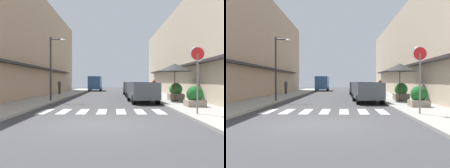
% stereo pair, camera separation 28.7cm
% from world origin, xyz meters
% --- Properties ---
extents(ground_plane, '(82.69, 82.69, 0.00)m').
position_xyz_m(ground_plane, '(0.00, 15.03, 0.00)').
color(ground_plane, '#38383A').
extents(sidewalk_left, '(2.87, 52.62, 0.12)m').
position_xyz_m(sidewalk_left, '(-5.10, 15.03, 0.06)').
color(sidewalk_left, '#9E998E').
rests_on(sidewalk_left, ground_plane).
extents(sidewalk_right, '(2.87, 52.62, 0.12)m').
position_xyz_m(sidewalk_right, '(5.10, 15.03, 0.06)').
color(sidewalk_right, gray).
rests_on(sidewalk_right, ground_plane).
extents(building_row_left, '(5.50, 35.83, 10.14)m').
position_xyz_m(building_row_left, '(-9.03, 15.91, 5.07)').
color(building_row_left, tan).
rests_on(building_row_left, ground_plane).
extents(building_row_right, '(5.50, 35.83, 8.52)m').
position_xyz_m(building_row_right, '(9.03, 15.91, 4.26)').
color(building_row_right, '#C6B299').
rests_on(building_row_right, ground_plane).
extents(crosswalk, '(6.15, 2.20, 0.01)m').
position_xyz_m(crosswalk, '(-0.00, 3.68, 0.01)').
color(crosswalk, silver).
rests_on(crosswalk, ground_plane).
extents(parked_car_near, '(1.97, 4.38, 1.47)m').
position_xyz_m(parked_car_near, '(2.62, 9.00, 0.92)').
color(parked_car_near, '#4C5156').
rests_on(parked_car_near, ground_plane).
extents(parked_car_mid, '(1.82, 4.31, 1.47)m').
position_xyz_m(parked_car_mid, '(2.62, 14.84, 0.92)').
color(parked_car_mid, black).
rests_on(parked_car_mid, ground_plane).
extents(parked_car_far, '(1.93, 4.39, 1.47)m').
position_xyz_m(parked_car_far, '(2.62, 21.46, 0.92)').
color(parked_car_far, '#4C5156').
rests_on(parked_car_far, ground_plane).
extents(delivery_van, '(2.02, 5.41, 2.37)m').
position_xyz_m(delivery_van, '(-2.47, 32.30, 1.41)').
color(delivery_van, '#33598C').
rests_on(delivery_van, ground_plane).
extents(round_street_sign, '(0.65, 0.07, 2.91)m').
position_xyz_m(round_street_sign, '(4.20, 1.93, 2.35)').
color(round_street_sign, slate).
rests_on(round_street_sign, sidewalk_right).
extents(street_lamp, '(1.19, 0.28, 4.66)m').
position_xyz_m(street_lamp, '(-3.83, 9.47, 3.02)').
color(street_lamp, '#38383D').
rests_on(street_lamp, sidewalk_left).
extents(cafe_umbrella, '(2.51, 2.51, 2.68)m').
position_xyz_m(cafe_umbrella, '(4.96, 9.14, 2.51)').
color(cafe_umbrella, '#262626').
rests_on(cafe_umbrella, sidewalk_right).
extents(planter_corner, '(1.01, 1.01, 1.15)m').
position_xyz_m(planter_corner, '(5.13, 5.18, 0.65)').
color(planter_corner, gray).
rests_on(planter_corner, sidewalk_right).
extents(planter_midblock, '(1.06, 1.06, 1.30)m').
position_xyz_m(planter_midblock, '(5.27, 10.09, 0.72)').
color(planter_midblock, gray).
rests_on(planter_midblock, sidewalk_right).
extents(pedestrian_walking_near, '(0.34, 0.34, 1.67)m').
position_xyz_m(pedestrian_walking_near, '(4.81, 17.49, 1.00)').
color(pedestrian_walking_near, '#282B33').
rests_on(pedestrian_walking_near, sidewalk_right).
extents(pedestrian_walking_far, '(0.34, 0.34, 1.57)m').
position_xyz_m(pedestrian_walking_far, '(-5.57, 19.49, 0.94)').
color(pedestrian_walking_far, '#282B33').
rests_on(pedestrian_walking_far, sidewalk_left).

